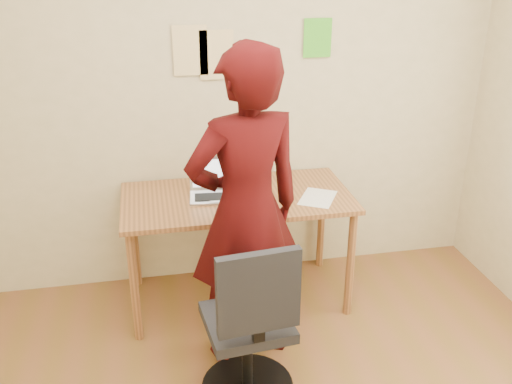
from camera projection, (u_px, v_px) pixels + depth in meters
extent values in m
cube|color=beige|center=(227.00, 83.00, 3.59)|extent=(3.50, 0.04, 2.70)
cube|color=#9E6536|center=(237.00, 198.00, 3.50)|extent=(1.40, 0.70, 0.03)
cylinder|color=#9E6536|center=(134.00, 287.00, 3.26)|extent=(0.05, 0.05, 0.71)
cylinder|color=#9E6536|center=(350.00, 264.00, 3.49)|extent=(0.05, 0.05, 0.71)
cylinder|color=#9E6536|center=(134.00, 238.00, 3.80)|extent=(0.05, 0.05, 0.71)
cylinder|color=#9E6536|center=(321.00, 221.00, 4.03)|extent=(0.05, 0.05, 0.71)
cube|color=#B2B2B9|center=(215.00, 197.00, 3.46)|extent=(0.32, 0.24, 0.01)
cube|color=black|center=(215.00, 196.00, 3.45)|extent=(0.25, 0.14, 0.00)
cube|color=#B2B2B9|center=(214.00, 173.00, 3.53)|extent=(0.30, 0.09, 0.20)
cube|color=white|center=(214.00, 173.00, 3.53)|extent=(0.27, 0.07, 0.16)
cube|color=white|center=(318.00, 198.00, 3.46)|extent=(0.30, 0.33, 0.00)
cube|color=black|center=(269.00, 208.00, 3.33)|extent=(0.07, 0.12, 0.01)
cube|color=#3F4C59|center=(269.00, 207.00, 3.32)|extent=(0.06, 0.10, 0.00)
cube|color=#EBCF8C|center=(190.00, 50.00, 3.44)|extent=(0.21, 0.00, 0.30)
cube|color=#EBCF8C|center=(217.00, 55.00, 3.48)|extent=(0.21, 0.00, 0.30)
cube|color=green|center=(318.00, 38.00, 3.56)|extent=(0.18, 0.00, 0.24)
cube|color=black|center=(247.00, 322.00, 2.85)|extent=(0.45, 0.45, 0.06)
cube|color=black|center=(259.00, 293.00, 2.56)|extent=(0.39, 0.09, 0.41)
cube|color=black|center=(258.00, 330.00, 2.64)|extent=(0.06, 0.04, 0.11)
cylinder|color=black|center=(247.00, 357.00, 2.94)|extent=(0.06, 0.06, 0.41)
imported|color=#340707|center=(246.00, 212.00, 2.95)|extent=(0.73, 0.56, 1.76)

